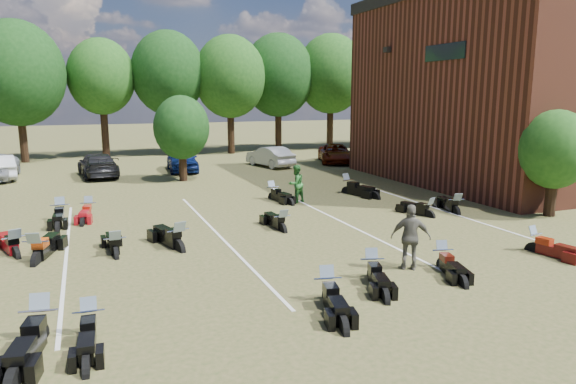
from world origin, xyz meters
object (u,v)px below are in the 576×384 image
car_4 (182,159)px  motorcycle_3 (371,279)px  motorcycle_7 (16,257)px  person_grey (411,237)px  person_green (296,184)px

car_4 → motorcycle_3: size_ratio=2.15×
motorcycle_3 → car_4: bearing=111.1°
car_4 → motorcycle_7: 18.38m
motorcycle_3 → person_grey: bearing=30.6°
person_grey → motorcycle_3: person_grey is taller
car_4 → person_green: person_green is taller
motorcycle_7 → person_grey: bearing=133.1°
car_4 → person_grey: (2.56, -21.92, 0.18)m
car_4 → person_grey: 22.06m
car_4 → motorcycle_7: size_ratio=1.97×
person_green → person_grey: person_grey is taller
person_green → motorcycle_3: 10.37m
car_4 → motorcycle_3: (1.12, -22.23, -0.77)m
motorcycle_3 → motorcycle_7: 10.85m
person_green → person_grey: 9.84m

